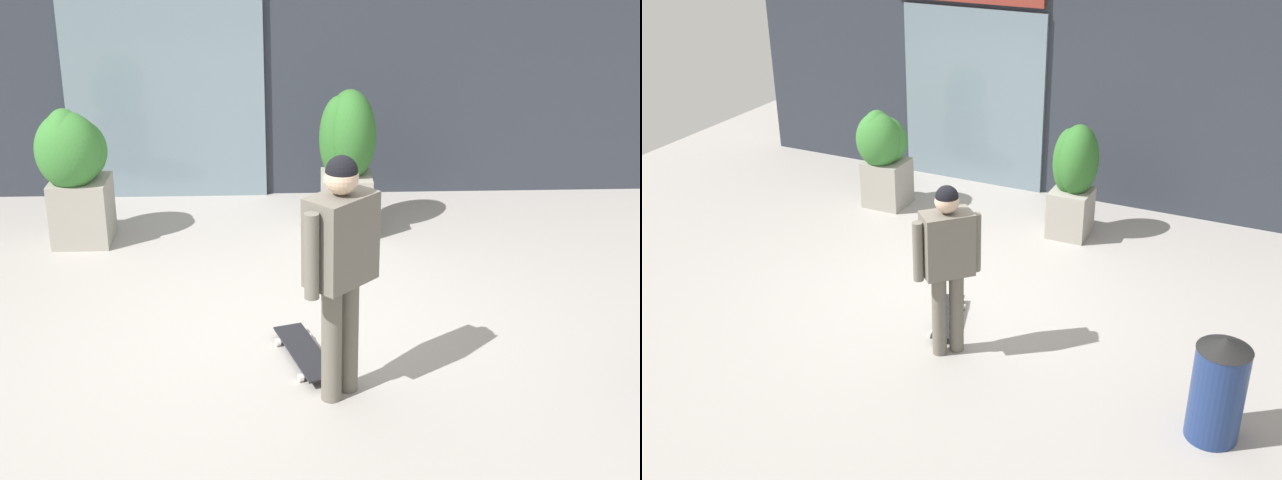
{
  "view_description": "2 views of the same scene",
  "coord_description": "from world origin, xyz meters",
  "views": [
    {
      "loc": [
        0.07,
        -6.02,
        3.17
      ],
      "look_at": [
        0.28,
        -0.46,
        0.86
      ],
      "focal_mm": 51.04,
      "sensor_mm": 36.0,
      "label": 1
    },
    {
      "loc": [
        3.03,
        -6.29,
        4.03
      ],
      "look_at": [
        0.28,
        -0.46,
        0.86
      ],
      "focal_mm": 44.18,
      "sensor_mm": 36.0,
      "label": 2
    }
  ],
  "objects": [
    {
      "name": "ground_plane",
      "position": [
        0.0,
        0.0,
        0.0
      ],
      "size": [
        12.0,
        12.0,
        0.0
      ],
      "primitive_type": "plane",
      "color": "#9E9993"
    },
    {
      "name": "building_facade",
      "position": [
        -0.05,
        3.01,
        1.69
      ],
      "size": [
        8.75,
        0.31,
        3.41
      ],
      "color": "#2D333D",
      "rests_on": "ground_plane"
    },
    {
      "name": "skateboarder",
      "position": [
        0.39,
        -0.98,
        0.98
      ],
      "size": [
        0.49,
        0.49,
        1.61
      ],
      "rotation": [
        0.0,
        0.0,
        2.36
      ],
      "color": "#666056",
      "rests_on": "ground_plane"
    },
    {
      "name": "skateboard",
      "position": [
        0.18,
        -0.55,
        0.06
      ],
      "size": [
        0.44,
        0.82,
        0.08
      ],
      "rotation": [
        0.0,
        0.0,
        1.88
      ],
      "color": "black",
      "rests_on": "ground_plane"
    },
    {
      "name": "planter_box_left",
      "position": [
        -1.8,
        1.63,
        0.74
      ],
      "size": [
        0.59,
        0.61,
        1.25
      ],
      "color": "gray",
      "rests_on": "ground_plane"
    },
    {
      "name": "planter_box_right",
      "position": [
        0.61,
        1.83,
        0.76
      ],
      "size": [
        0.51,
        0.57,
        1.33
      ],
      "color": "gray",
      "rests_on": "ground_plane"
    }
  ]
}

